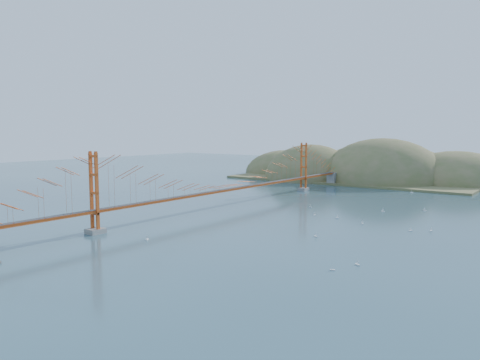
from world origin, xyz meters
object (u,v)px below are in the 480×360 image
Objects in this scene: bridge at (227,170)px; sailboat_2 at (357,264)px; sailboat_1 at (363,223)px; sailboat_0 at (337,217)px.

sailboat_2 is (36.08, -22.79, -6.85)m from bridge.
bridge reaches higher than sailboat_2.
bridge is at bearing 178.42° from sailboat_1.
sailboat_0 is at bearing 119.56° from sailboat_2.
sailboat_2 is (8.42, -22.03, 0.01)m from sailboat_1.
bridge is 28.51m from sailboat_1.
bridge reaches higher than sailboat_0.
sailboat_2 is 27.81m from sailboat_0.
sailboat_1 is 0.91× the size of sailboat_2.
sailboat_0 is (-13.72, 24.19, -0.01)m from sailboat_2.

